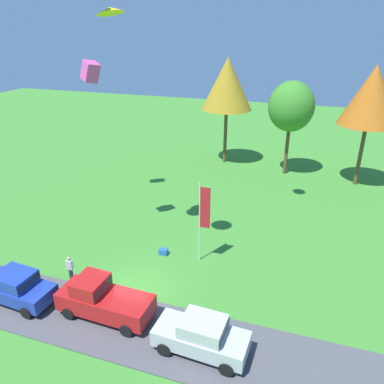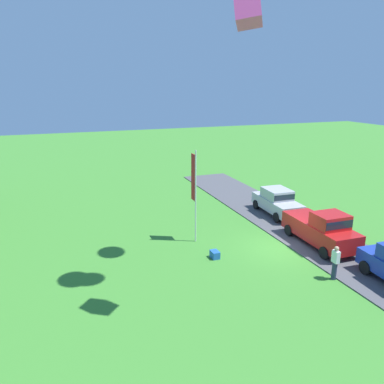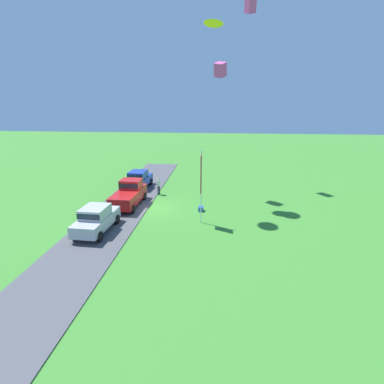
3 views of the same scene
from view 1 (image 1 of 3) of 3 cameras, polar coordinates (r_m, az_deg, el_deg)
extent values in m
plane|color=#3D842D|center=(22.74, -8.84, -14.52)|extent=(120.00, 120.00, 0.00)
cube|color=#4C4C51|center=(20.93, -12.41, -18.81)|extent=(36.00, 4.40, 0.06)
cube|color=#1E389E|center=(23.35, -25.25, -13.28)|extent=(4.51, 2.09, 0.80)
cube|color=#1E389E|center=(22.86, -25.41, -11.85)|extent=(2.10, 1.77, 0.70)
cube|color=#19232D|center=(22.86, -25.41, -11.85)|extent=(2.14, 1.74, 0.38)
cylinder|color=black|center=(24.99, -26.09, -11.95)|extent=(0.69, 0.28, 0.68)
cylinder|color=black|center=(22.21, -23.91, -16.43)|extent=(0.69, 0.28, 0.68)
cylinder|color=black|center=(23.09, -20.89, -14.13)|extent=(0.69, 0.28, 0.68)
cube|color=red|center=(20.78, -13.02, -16.06)|extent=(5.06, 2.06, 1.00)
cube|color=red|center=(20.61, -15.19, -13.51)|extent=(1.56, 1.81, 0.80)
cube|color=#19232D|center=(20.61, -15.19, -13.51)|extent=(1.58, 1.77, 0.44)
cylinder|color=black|center=(21.40, -18.26, -17.14)|extent=(0.69, 0.26, 0.68)
cylinder|color=black|center=(22.46, -15.41, -14.48)|extent=(0.69, 0.26, 0.68)
cylinder|color=black|center=(19.83, -9.95, -20.04)|extent=(0.69, 0.26, 0.68)
cylinder|color=black|center=(20.96, -7.42, -16.92)|extent=(0.69, 0.26, 0.68)
cube|color=#B7B7BC|center=(18.63, 1.38, -21.41)|extent=(4.48, 2.01, 0.80)
cube|color=#B7B7BC|center=(18.08, 1.72, -19.83)|extent=(2.08, 1.74, 0.70)
cube|color=#19232D|center=(18.08, 1.72, -19.83)|extent=(2.12, 1.71, 0.38)
cylinder|color=black|center=(18.79, -4.26, -22.77)|extent=(0.69, 0.27, 0.68)
cylinder|color=black|center=(19.88, -2.04, -19.45)|extent=(0.69, 0.27, 0.68)
cylinder|color=black|center=(18.08, 5.26, -25.26)|extent=(0.69, 0.27, 0.68)
cylinder|color=black|center=(19.21, 6.82, -21.58)|extent=(0.69, 0.27, 0.68)
cylinder|color=#2D334C|center=(23.99, -17.92, -11.94)|extent=(0.24, 0.24, 0.88)
cube|color=white|center=(23.58, -18.15, -10.47)|extent=(0.36, 0.22, 0.60)
sphere|color=tan|center=(23.35, -18.28, -9.62)|extent=(0.22, 0.22, 0.22)
cylinder|color=brown|center=(41.57, 5.10, 8.48)|extent=(0.36, 0.36, 5.88)
cone|color=olive|center=(40.43, 5.40, 16.12)|extent=(5.30, 5.30, 5.30)
cylinder|color=brown|center=(39.29, 14.21, 6.15)|extent=(0.36, 0.36, 4.91)
ellipsoid|color=#387F28|center=(38.21, 14.89, 12.48)|extent=(4.42, 4.42, 4.86)
cylinder|color=brown|center=(38.61, 24.26, 5.13)|extent=(0.36, 0.36, 5.82)
cone|color=#B25B19|center=(37.39, 25.73, 13.13)|extent=(5.24, 5.24, 5.24)
cylinder|color=silver|center=(23.52, 1.16, -4.73)|extent=(0.08, 0.08, 5.49)
cube|color=red|center=(22.92, 2.01, -2.46)|extent=(0.64, 0.04, 2.75)
cube|color=blue|center=(25.44, -4.37, -9.06)|extent=(0.56, 0.40, 0.40)
cube|color=#EA4C9E|center=(24.98, -15.23, 17.29)|extent=(1.47, 1.19, 1.47)
cone|color=yellow|center=(23.27, -12.41, 25.43)|extent=(2.05, 2.03, 0.64)
camera|label=2|loc=(37.55, -25.06, 14.22)|focal=35.00mm
camera|label=3|loc=(26.26, 52.61, 3.35)|focal=28.00mm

